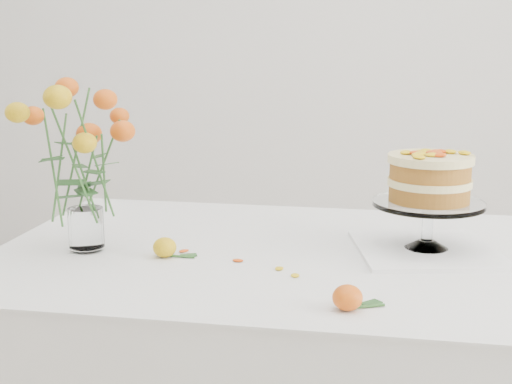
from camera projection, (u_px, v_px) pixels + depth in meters
table at (296, 285)px, 1.69m from camera, size 1.43×0.93×0.76m
napkin at (426, 250)px, 1.67m from camera, size 0.38×0.38×0.01m
cake_stand at (430, 183)px, 1.64m from camera, size 0.26×0.26×0.23m
rose_vase at (82, 149)px, 1.63m from camera, size 0.34×0.34×0.41m
loose_rose_near at (165, 247)px, 1.63m from camera, size 0.10×0.05×0.05m
loose_rose_far at (348, 298)px, 1.31m from camera, size 0.10×0.06×0.05m
stray_petal_a at (238, 261)px, 1.60m from camera, size 0.03×0.02×0.00m
stray_petal_b at (279, 269)px, 1.54m from camera, size 0.03×0.02×0.00m
stray_petal_c at (295, 276)px, 1.50m from camera, size 0.03×0.02×0.00m
stray_petal_d at (184, 251)px, 1.67m from camera, size 0.03×0.02×0.00m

